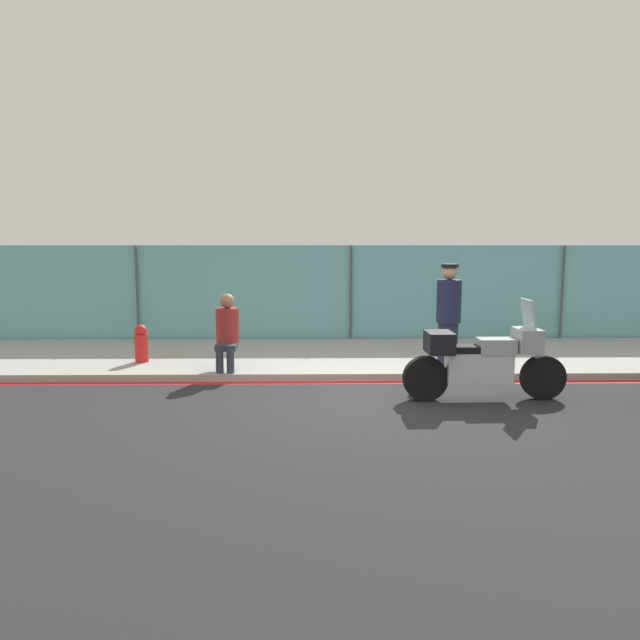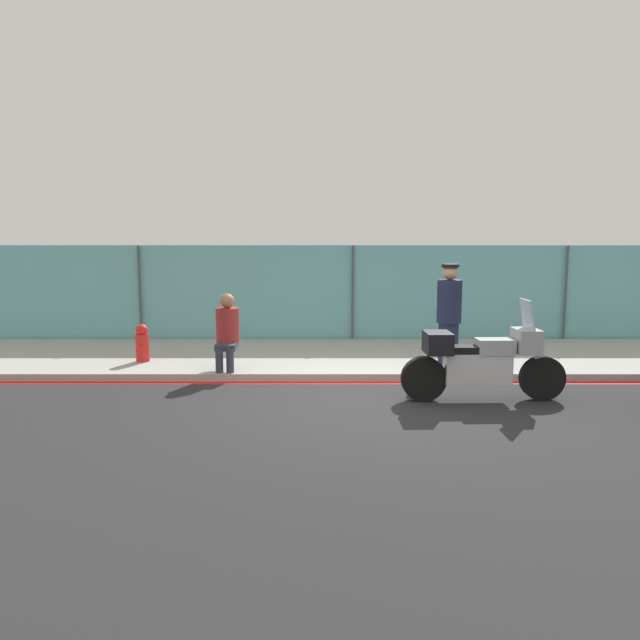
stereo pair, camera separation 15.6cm
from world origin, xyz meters
TOP-DOWN VIEW (x-y plane):
  - ground_plane at (0.00, 0.00)m, footprint 120.00×120.00m
  - sidewalk at (0.00, 2.92)m, footprint 33.66×3.42m
  - curb_paint_stripe at (0.00, 1.12)m, footprint 33.66×0.18m
  - storefront_fence at (0.00, 4.72)m, footprint 31.98×0.17m
  - motorcycle at (1.60, 0.07)m, footprint 2.34×0.53m
  - officer_standing at (1.50, 1.95)m, footprint 0.42×0.42m
  - person_seated_on_curb at (-2.24, 1.65)m, footprint 0.39×0.65m
  - fire_hydrant at (-3.83, 2.24)m, footprint 0.23×0.29m

SIDE VIEW (x-z plane):
  - ground_plane at x=0.00m, z-range 0.00..0.00m
  - curb_paint_stripe at x=0.00m, z-range 0.00..0.01m
  - sidewalk at x=0.00m, z-range 0.00..0.12m
  - fire_hydrant at x=-3.83m, z-range 0.12..0.78m
  - motorcycle at x=1.60m, z-range -0.14..1.31m
  - person_seated_on_curb at x=-2.24m, z-range 0.18..1.44m
  - officer_standing at x=1.50m, z-range 0.14..1.87m
  - storefront_fence at x=0.00m, z-range 0.00..2.12m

